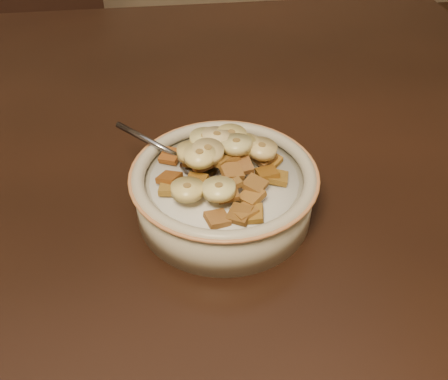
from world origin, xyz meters
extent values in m
cube|color=black|center=(0.00, 0.00, 0.73)|extent=(1.43, 0.95, 0.04)
cube|color=black|center=(-0.19, 0.71, 0.49)|extent=(0.54, 0.54, 0.99)
cylinder|color=#BEB89B|center=(0.20, -0.16, 0.77)|extent=(0.18, 0.18, 0.04)
cylinder|color=silver|center=(0.20, -0.16, 0.79)|extent=(0.15, 0.15, 0.00)
ellipsoid|color=gray|center=(0.17, -0.14, 0.80)|extent=(0.05, 0.05, 0.01)
cube|color=olive|center=(0.18, -0.22, 0.80)|extent=(0.02, 0.02, 0.01)
cube|color=brown|center=(0.19, -0.15, 0.82)|extent=(0.03, 0.03, 0.01)
cube|color=brown|center=(0.15, -0.12, 0.80)|extent=(0.03, 0.03, 0.01)
cube|color=brown|center=(0.21, -0.16, 0.81)|extent=(0.02, 0.02, 0.01)
cube|color=#986720|center=(0.25, -0.17, 0.80)|extent=(0.03, 0.03, 0.01)
cube|color=brown|center=(0.22, -0.19, 0.81)|extent=(0.03, 0.03, 0.01)
cube|color=brown|center=(0.19, -0.19, 0.81)|extent=(0.02, 0.02, 0.01)
cube|color=brown|center=(0.19, -0.14, 0.82)|extent=(0.02, 0.02, 0.01)
cube|color=brown|center=(0.24, -0.14, 0.81)|extent=(0.03, 0.03, 0.01)
cube|color=#885E18|center=(0.18, -0.14, 0.81)|extent=(0.03, 0.03, 0.01)
cube|color=#925E22|center=(0.25, -0.14, 0.80)|extent=(0.03, 0.03, 0.01)
cube|color=brown|center=(0.19, -0.12, 0.80)|extent=(0.03, 0.03, 0.01)
cube|color=brown|center=(0.24, -0.17, 0.80)|extent=(0.02, 0.02, 0.01)
cube|color=brown|center=(0.21, -0.22, 0.80)|extent=(0.03, 0.03, 0.01)
cube|color=#865D19|center=(0.22, -0.20, 0.80)|extent=(0.03, 0.03, 0.01)
cube|color=olive|center=(0.20, -0.18, 0.81)|extent=(0.03, 0.03, 0.01)
cube|color=brown|center=(0.22, -0.10, 0.80)|extent=(0.02, 0.02, 0.01)
cube|color=olive|center=(0.14, -0.17, 0.80)|extent=(0.02, 0.02, 0.01)
cube|color=#935F1E|center=(0.20, -0.15, 0.82)|extent=(0.03, 0.03, 0.01)
cube|color=brown|center=(0.14, -0.16, 0.80)|extent=(0.03, 0.03, 0.01)
cube|color=brown|center=(0.20, -0.17, 0.81)|extent=(0.02, 0.02, 0.01)
cube|color=brown|center=(0.21, -0.22, 0.80)|extent=(0.02, 0.02, 0.01)
cube|color=#9C6435|center=(0.23, -0.12, 0.81)|extent=(0.03, 0.03, 0.01)
cube|color=#945828|center=(0.17, -0.15, 0.81)|extent=(0.03, 0.03, 0.01)
cube|color=#996336|center=(0.18, -0.10, 0.80)|extent=(0.03, 0.03, 0.01)
cube|color=#8C5919|center=(0.17, -0.17, 0.81)|extent=(0.03, 0.03, 0.01)
cube|color=brown|center=(0.20, -0.22, 0.80)|extent=(0.03, 0.03, 0.01)
cube|color=#94511B|center=(0.17, -0.14, 0.81)|extent=(0.03, 0.03, 0.01)
cylinder|color=#F9DA92|center=(0.22, -0.13, 0.82)|extent=(0.04, 0.04, 0.01)
cylinder|color=tan|center=(0.24, -0.14, 0.82)|extent=(0.04, 0.04, 0.01)
cylinder|color=beige|center=(0.19, -0.13, 0.82)|extent=(0.04, 0.04, 0.01)
cylinder|color=#EBD67D|center=(0.19, -0.20, 0.82)|extent=(0.04, 0.04, 0.01)
cylinder|color=tan|center=(0.18, -0.15, 0.83)|extent=(0.04, 0.04, 0.01)
cylinder|color=#E6D489|center=(0.18, -0.13, 0.82)|extent=(0.03, 0.03, 0.01)
cylinder|color=tan|center=(0.22, -0.14, 0.82)|extent=(0.04, 0.04, 0.01)
cylinder|color=tan|center=(0.21, -0.14, 0.83)|extent=(0.04, 0.04, 0.01)
cylinder|color=#F9DA83|center=(0.21, -0.12, 0.82)|extent=(0.03, 0.03, 0.01)
cylinder|color=#D0C477|center=(0.16, -0.19, 0.81)|extent=(0.04, 0.04, 0.01)
cylinder|color=#D8BD78|center=(0.17, -0.14, 0.82)|extent=(0.03, 0.03, 0.01)
cylinder|color=#DDCB6C|center=(0.17, -0.16, 0.83)|extent=(0.03, 0.03, 0.01)
camera|label=1|loc=(0.13, -0.54, 1.12)|focal=40.00mm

